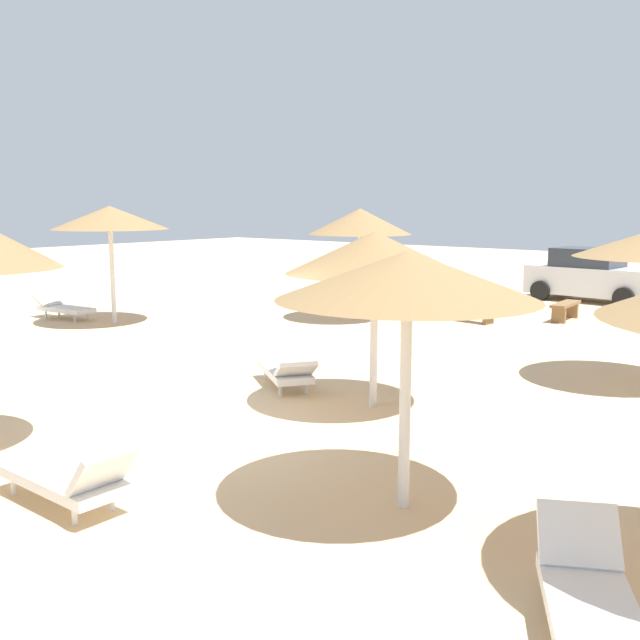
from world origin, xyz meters
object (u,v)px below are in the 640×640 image
Objects in this scene: parasol_2 at (375,253)px; parked_car at (591,276)px; lounger_5 at (68,477)px; bench_0 at (565,308)px; parasol_3 at (110,218)px; lounger_1 at (592,602)px; parasol_0 at (360,222)px; parasol_8 at (407,277)px; lounger_0 at (336,299)px; lounger_3 at (63,308)px; bench_1 at (471,309)px; lounger_2 at (286,371)px.

parasol_2 is 14.82m from parked_car.
lounger_5 reaches higher than bench_0.
parasol_3 is 1.59× the size of lounger_1.
parked_car is (3.58, 7.80, -1.85)m from parasol_0.
parasol_8 is 3.43m from lounger_1.
parked_car is (-1.45, 19.85, 0.50)m from lounger_5.
parasol_2 is 3.87m from parasol_8.
bench_0 is (-5.76, 14.43, 0.03)m from lounger_1.
parasol_0 is at bearing 132.83° from lounger_1.
parasol_3 is (-4.68, -4.64, 0.12)m from parasol_0.
lounger_0 is 0.99× the size of lounger_3.
parasol_0 reaches higher than parasol_2.
bench_1 is 6.31m from parked_car.
parasol_8 is 1.40× the size of lounger_1.
parasol_0 reaches higher than bench_0.
parasol_3 reaches higher than parasol_0.
bench_1 is (-2.47, 13.64, 0.02)m from lounger_5.
parasol_2 is at bearing -48.72° from lounger_0.
lounger_5 is 1.22× the size of bench_0.
bench_0 is 2.64m from bench_1.
lounger_1 is at bearing -70.63° from parked_car.
bench_0 is (9.11, 8.09, -2.44)m from parasol_3.
parked_car reaches higher than bench_0.
lounger_1 is (14.86, -6.35, -2.46)m from parasol_3.
lounger_1 is 7.87m from lounger_2.
lounger_1 is (11.96, -12.21, 0.01)m from lounger_0.
lounger_2 is at bearing -83.75° from bench_1.
lounger_3 is at bearing 171.49° from parasol_2.
lounger_0 reaches higher than bench_0.
lounger_1 is at bearing -40.35° from parasol_2.
parasol_2 is 1.43× the size of lounger_2.
lounger_1 is at bearing -23.12° from parasol_3.
bench_1 is (-0.93, 8.45, 0.03)m from lounger_2.
parasol_2 is 10.23m from parasol_3.
lounger_3 is at bearing 148.66° from lounger_5.
lounger_2 is 10.05m from lounger_3.
lounger_2 is 0.47× the size of parked_car.
parasol_3 is at bearing 156.88° from lounger_1.
parasol_3 is at bearing 167.58° from parasol_2.
lounger_3 is 1.28× the size of bench_1.
parasol_8 reaches higher than lounger_2.
lounger_5 is at bearing -37.37° from parasol_3.
lounger_2 is at bearing -63.10° from parasol_0.
lounger_0 is 17.09m from lounger_1.
lounger_0 is at bearing 123.03° from lounger_2.
parked_car is at bearing 52.20° from lounger_3.
lounger_2 is at bearing -15.25° from parasol_3.
parasol_2 is 0.89× the size of parasol_3.
parasol_0 is 8.52m from lounger_3.
parked_car is at bearing 109.37° from lounger_1.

